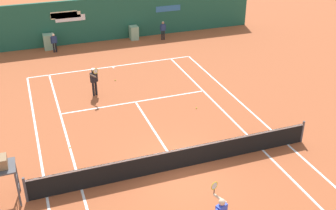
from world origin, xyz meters
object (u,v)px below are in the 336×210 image
(ball_kid_right_post, at_px, (54,42))
(ball_kid_left_post, at_px, (163,29))
(umpire_chair, at_px, (0,167))
(player_on_baseline, at_px, (94,79))
(tennis_ball_mid_court, at_px, (196,108))
(tennis_ball_near_service_line, at_px, (70,147))
(tennis_ball_by_sideline, at_px, (115,80))

(ball_kid_right_post, distance_m, ball_kid_left_post, 7.99)
(umpire_chair, height_order, player_on_baseline, umpire_chair)
(tennis_ball_mid_court, bearing_deg, umpire_chair, -155.56)
(player_on_baseline, height_order, ball_kid_left_post, player_on_baseline)
(player_on_baseline, height_order, tennis_ball_mid_court, player_on_baseline)
(tennis_ball_near_service_line, bearing_deg, umpire_chair, -134.04)
(umpire_chair, height_order, ball_kid_left_post, umpire_chair)
(ball_kid_right_post, relative_size, tennis_ball_near_service_line, 19.86)
(umpire_chair, xyz_separation_m, tennis_ball_mid_court, (9.48, 4.31, -1.53))
(ball_kid_left_post, distance_m, tennis_ball_near_service_line, 15.38)
(player_on_baseline, height_order, tennis_ball_by_sideline, player_on_baseline)
(umpire_chair, distance_m, ball_kid_left_post, 19.22)
(tennis_ball_near_service_line, relative_size, tennis_ball_by_sideline, 1.00)
(umpire_chair, xyz_separation_m, player_on_baseline, (4.82, 7.67, -0.60))
(ball_kid_right_post, height_order, ball_kid_left_post, ball_kid_left_post)
(umpire_chair, xyz_separation_m, tennis_ball_by_sideline, (6.32, 9.21, -1.53))
(umpire_chair, height_order, tennis_ball_near_service_line, umpire_chair)
(player_on_baseline, relative_size, ball_kid_right_post, 1.35)
(ball_kid_left_post, bearing_deg, tennis_ball_by_sideline, 55.45)
(tennis_ball_mid_court, distance_m, tennis_ball_by_sideline, 5.83)
(tennis_ball_mid_court, bearing_deg, tennis_ball_by_sideline, 122.84)
(tennis_ball_near_service_line, xyz_separation_m, tennis_ball_by_sideline, (3.62, 6.42, 0.00))
(ball_kid_right_post, bearing_deg, ball_kid_left_post, 173.51)
(ball_kid_left_post, distance_m, tennis_ball_mid_court, 11.27)
(ball_kid_left_post, xyz_separation_m, tennis_ball_mid_court, (-2.03, -11.06, -0.76))
(ball_kid_right_post, height_order, tennis_ball_near_service_line, ball_kid_right_post)
(tennis_ball_near_service_line, bearing_deg, player_on_baseline, 66.50)
(player_on_baseline, bearing_deg, umpire_chair, 31.41)
(ball_kid_left_post, relative_size, tennis_ball_by_sideline, 20.37)
(umpire_chair, relative_size, tennis_ball_by_sideline, 34.44)
(ball_kid_left_post, xyz_separation_m, tennis_ball_by_sideline, (-5.20, -6.16, -0.76))
(player_on_baseline, xyz_separation_m, ball_kid_right_post, (-1.29, 7.70, -0.19))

